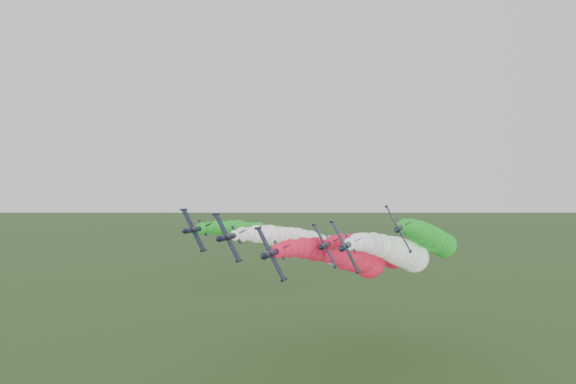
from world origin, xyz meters
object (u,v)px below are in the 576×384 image
(jet_trail, at_px, (376,250))
(jet_outer_left, at_px, (279,239))
(jet_inner_right, at_px, (398,252))
(jet_lead, at_px, (348,257))
(jet_outer_right, at_px, (430,238))
(jet_inner_left, at_px, (311,245))

(jet_trail, bearing_deg, jet_outer_left, -169.48)
(jet_inner_right, distance_m, jet_outer_left, 35.86)
(jet_lead, height_order, jet_trail, jet_lead)
(jet_lead, distance_m, jet_outer_right, 26.17)
(jet_inner_left, height_order, jet_outer_left, jet_outer_left)
(jet_inner_left, xyz_separation_m, jet_trail, (14.95, 16.44, -2.78))
(jet_inner_right, relative_size, jet_trail, 1.00)
(jet_inner_left, height_order, jet_trail, jet_inner_left)
(jet_trail, bearing_deg, jet_outer_right, -19.37)
(jet_inner_right, xyz_separation_m, jet_trail, (-7.23, 16.14, -1.58))
(jet_inner_left, xyz_separation_m, jet_inner_right, (22.18, 0.30, -1.20))
(jet_inner_right, distance_m, jet_outer_right, 13.53)
(jet_inner_left, height_order, jet_inner_right, jet_inner_left)
(jet_outer_right, distance_m, jet_trail, 16.14)
(jet_outer_right, xyz_separation_m, jet_trail, (-14.69, 5.17, -4.23))
(jet_inner_left, distance_m, jet_inner_right, 22.21)
(jet_lead, relative_size, jet_outer_right, 1.01)
(jet_inner_left, height_order, jet_outer_right, jet_outer_right)
(jet_inner_left, bearing_deg, jet_outer_left, 136.01)
(jet_outer_left, bearing_deg, jet_lead, -38.45)
(jet_outer_left, bearing_deg, jet_trail, 10.52)
(jet_inner_left, xyz_separation_m, jet_outer_right, (29.64, 11.27, 1.45))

